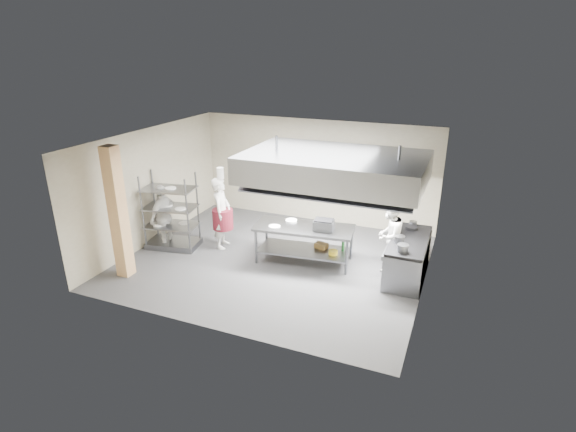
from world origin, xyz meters
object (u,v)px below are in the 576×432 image
at_px(cooking_range, 408,258).
at_px(stockpot, 400,239).
at_px(chef_head, 222,213).
at_px(chef_line, 389,236).
at_px(island, 304,244).
at_px(pass_rack, 171,211).
at_px(chef_plating, 164,216).
at_px(griddle, 324,225).

height_order(cooking_range, stockpot, stockpot).
bearing_deg(chef_head, chef_line, -98.55).
bearing_deg(chef_head, cooking_range, -100.67).
relative_size(chef_head, stockpot, 8.37).
distance_m(island, chef_head, 2.31).
xyz_separation_m(island, stockpot, (2.24, -0.04, 0.52)).
relative_size(cooking_range, stockpot, 8.98).
distance_m(island, cooking_range, 2.43).
distance_m(pass_rack, stockpot, 5.71).
height_order(chef_line, stockpot, chef_line).
bearing_deg(pass_rack, chef_plating, -179.79).
height_order(island, stockpot, stockpot).
bearing_deg(chef_line, chef_head, -69.92).
relative_size(pass_rack, cooking_range, 0.98).
bearing_deg(griddle, stockpot, -8.82).
relative_size(cooking_range, chef_plating, 1.20).
bearing_deg(griddle, island, 173.39).
bearing_deg(chef_line, island, -64.29).
xyz_separation_m(pass_rack, griddle, (3.94, 0.49, 0.04)).
distance_m(chef_head, chef_line, 4.21).
bearing_deg(island, stockpot, -7.69).
relative_size(chef_head, chef_plating, 1.12).
height_order(griddle, stockpot, griddle).
xyz_separation_m(pass_rack, chef_line, (5.40, 0.84, -0.13)).
xyz_separation_m(griddle, stockpot, (1.76, -0.04, -0.05)).
xyz_separation_m(chef_line, stockpot, (0.29, -0.40, 0.13)).
xyz_separation_m(cooking_range, stockpot, (-0.19, -0.27, 0.56)).
height_order(island, chef_head, chef_head).
bearing_deg(cooking_range, pass_rack, -173.10).
relative_size(pass_rack, chef_line, 1.16).
height_order(chef_head, chef_plating, chef_head).
bearing_deg(stockpot, chef_plating, -175.30).
distance_m(island, griddle, 0.74).
xyz_separation_m(pass_rack, cooking_range, (5.88, 0.71, -0.56)).
height_order(pass_rack, chef_plating, pass_rack).
xyz_separation_m(chef_head, stockpot, (4.49, -0.04, 0.05)).
bearing_deg(island, cooking_range, -1.36).
xyz_separation_m(chef_head, chef_plating, (-1.40, -0.52, -0.10)).
relative_size(chef_head, chef_line, 1.10).
height_order(pass_rack, griddle, pass_rack).
bearing_deg(stockpot, griddle, 178.58).
height_order(cooking_range, chef_plating, chef_plating).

